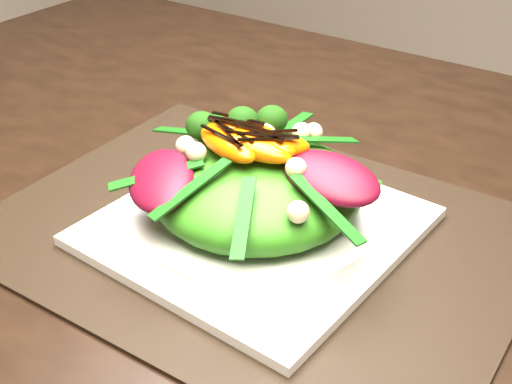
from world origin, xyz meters
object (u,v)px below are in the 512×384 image
Objects in this scene: salad_bowl at (256,214)px; orange_segment at (267,136)px; placemat at (256,232)px; lettuce_mound at (256,188)px; dining_table at (391,263)px; plate_base at (256,226)px.

orange_segment is at bearing 100.37° from salad_bowl.
placemat is at bearing -79.63° from orange_segment.
lettuce_mound reaches higher than salad_bowl.
dining_table reaches higher than placemat.
salad_bowl is at bearing 135.00° from lettuce_mound.
plate_base is (0.00, 0.00, 0.01)m from placemat.
lettuce_mound is (0.00, -0.00, 0.04)m from plate_base.
lettuce_mound is (-0.11, -0.06, 0.07)m from dining_table.
plate_base is (-0.11, -0.06, 0.03)m from dining_table.
orange_segment reaches higher than plate_base.
placemat is at bearing 135.00° from lettuce_mound.
salad_bowl is at bearing 180.00° from plate_base.
salad_bowl is 0.07m from orange_segment.
orange_segment is at bearing -163.77° from dining_table.
placemat is (-0.11, -0.06, 0.02)m from dining_table.
dining_table reaches higher than salad_bowl.
plate_base is at bearing 0.00° from placemat.
plate_base is at bearing 90.00° from lettuce_mound.
plate_base is 1.14× the size of salad_bowl.
orange_segment reaches higher than lettuce_mound.
dining_table reaches higher than orange_segment.
salad_bowl reaches higher than plate_base.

